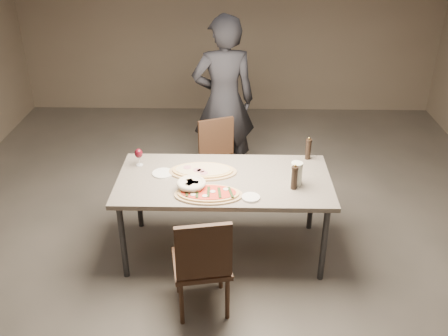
{
  "coord_description": "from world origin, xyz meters",
  "views": [
    {
      "loc": [
        0.08,
        -3.66,
        2.82
      ],
      "look_at": [
        0.0,
        0.0,
        0.85
      ],
      "focal_mm": 40.0,
      "sensor_mm": 36.0,
      "label": 1
    }
  ],
  "objects_px": {
    "chair_near": "(202,261)",
    "diner": "(224,102)",
    "bread_basket": "(191,185)",
    "chair_far": "(219,156)",
    "pepper_mill_left": "(294,177)",
    "dining_table": "(224,184)",
    "zucchini_pizza": "(208,194)",
    "ham_pizza": "(203,171)",
    "carafe": "(296,174)"
  },
  "relations": [
    {
      "from": "ham_pizza",
      "to": "diner",
      "type": "relative_size",
      "value": 0.32
    },
    {
      "from": "diner",
      "to": "dining_table",
      "type": "bearing_deg",
      "value": 81.43
    },
    {
      "from": "zucchini_pizza",
      "to": "chair_near",
      "type": "relative_size",
      "value": 0.62
    },
    {
      "from": "pepper_mill_left",
      "to": "chair_far",
      "type": "height_order",
      "value": "pepper_mill_left"
    },
    {
      "from": "pepper_mill_left",
      "to": "chair_near",
      "type": "distance_m",
      "value": 1.01
    },
    {
      "from": "zucchini_pizza",
      "to": "bread_basket",
      "type": "relative_size",
      "value": 2.31
    },
    {
      "from": "chair_near",
      "to": "chair_far",
      "type": "bearing_deg",
      "value": 77.5
    },
    {
      "from": "chair_near",
      "to": "dining_table",
      "type": "bearing_deg",
      "value": 69.67
    },
    {
      "from": "ham_pizza",
      "to": "carafe",
      "type": "relative_size",
      "value": 2.92
    },
    {
      "from": "chair_near",
      "to": "carafe",
      "type": "bearing_deg",
      "value": 33.4
    },
    {
      "from": "ham_pizza",
      "to": "chair_near",
      "type": "xyz_separation_m",
      "value": [
        0.04,
        -0.88,
        -0.27
      ]
    },
    {
      "from": "dining_table",
      "to": "bread_basket",
      "type": "bearing_deg",
      "value": -141.95
    },
    {
      "from": "dining_table",
      "to": "zucchini_pizza",
      "type": "xyz_separation_m",
      "value": [
        -0.12,
        -0.28,
        0.07
      ]
    },
    {
      "from": "ham_pizza",
      "to": "carafe",
      "type": "xyz_separation_m",
      "value": [
        0.78,
        -0.19,
        0.08
      ]
    },
    {
      "from": "bread_basket",
      "to": "chair_near",
      "type": "relative_size",
      "value": 0.27
    },
    {
      "from": "chair_near",
      "to": "diner",
      "type": "relative_size",
      "value": 0.48
    },
    {
      "from": "ham_pizza",
      "to": "bread_basket",
      "type": "xyz_separation_m",
      "value": [
        -0.07,
        -0.3,
        0.03
      ]
    },
    {
      "from": "ham_pizza",
      "to": "bread_basket",
      "type": "bearing_deg",
      "value": -126.82
    },
    {
      "from": "dining_table",
      "to": "chair_far",
      "type": "height_order",
      "value": "chair_far"
    },
    {
      "from": "ham_pizza",
      "to": "chair_far",
      "type": "height_order",
      "value": "chair_far"
    },
    {
      "from": "bread_basket",
      "to": "chair_near",
      "type": "height_order",
      "value": "chair_near"
    },
    {
      "from": "ham_pizza",
      "to": "pepper_mill_left",
      "type": "distance_m",
      "value": 0.8
    },
    {
      "from": "chair_near",
      "to": "ham_pizza",
      "type": "bearing_deg",
      "value": 82.73
    },
    {
      "from": "carafe",
      "to": "chair_far",
      "type": "distance_m",
      "value": 1.3
    },
    {
      "from": "ham_pizza",
      "to": "diner",
      "type": "bearing_deg",
      "value": 59.77
    },
    {
      "from": "dining_table",
      "to": "chair_near",
      "type": "bearing_deg",
      "value": -100.21
    },
    {
      "from": "pepper_mill_left",
      "to": "chair_near",
      "type": "relative_size",
      "value": 0.25
    },
    {
      "from": "pepper_mill_left",
      "to": "bread_basket",
      "type": "bearing_deg",
      "value": -176.67
    },
    {
      "from": "carafe",
      "to": "zucchini_pizza",
      "type": "bearing_deg",
      "value": -164.66
    },
    {
      "from": "chair_near",
      "to": "pepper_mill_left",
      "type": "bearing_deg",
      "value": 31.41
    },
    {
      "from": "pepper_mill_left",
      "to": "ham_pizza",
      "type": "bearing_deg",
      "value": 161.32
    },
    {
      "from": "bread_basket",
      "to": "chair_near",
      "type": "xyz_separation_m",
      "value": [
        0.12,
        -0.58,
        -0.3
      ]
    },
    {
      "from": "zucchini_pizza",
      "to": "bread_basket",
      "type": "distance_m",
      "value": 0.16
    },
    {
      "from": "dining_table",
      "to": "ham_pizza",
      "type": "bearing_deg",
      "value": 151.32
    },
    {
      "from": "carafe",
      "to": "chair_far",
      "type": "relative_size",
      "value": 0.24
    },
    {
      "from": "diner",
      "to": "bread_basket",
      "type": "bearing_deg",
      "value": 71.84
    },
    {
      "from": "bread_basket",
      "to": "zucchini_pizza",
      "type": "bearing_deg",
      "value": -29.17
    },
    {
      "from": "ham_pizza",
      "to": "carafe",
      "type": "distance_m",
      "value": 0.8
    },
    {
      "from": "bread_basket",
      "to": "chair_near",
      "type": "distance_m",
      "value": 0.67
    },
    {
      "from": "bread_basket",
      "to": "chair_far",
      "type": "height_order",
      "value": "chair_far"
    },
    {
      "from": "diner",
      "to": "ham_pizza",
      "type": "bearing_deg",
      "value": 73.14
    },
    {
      "from": "zucchini_pizza",
      "to": "diner",
      "type": "xyz_separation_m",
      "value": [
        0.09,
        1.64,
        0.16
      ]
    },
    {
      "from": "dining_table",
      "to": "carafe",
      "type": "distance_m",
      "value": 0.62
    },
    {
      "from": "diner",
      "to": "chair_near",
      "type": "bearing_deg",
      "value": 77.18
    },
    {
      "from": "ham_pizza",
      "to": "pepper_mill_left",
      "type": "bearing_deg",
      "value": -41.93
    },
    {
      "from": "bread_basket",
      "to": "chair_far",
      "type": "bearing_deg",
      "value": 80.79
    },
    {
      "from": "pepper_mill_left",
      "to": "diner",
      "type": "height_order",
      "value": "diner"
    },
    {
      "from": "zucchini_pizza",
      "to": "diner",
      "type": "height_order",
      "value": "diner"
    },
    {
      "from": "diner",
      "to": "chair_far",
      "type": "bearing_deg",
      "value": 74.66
    },
    {
      "from": "zucchini_pizza",
      "to": "dining_table",
      "type": "bearing_deg",
      "value": 75.99
    }
  ]
}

